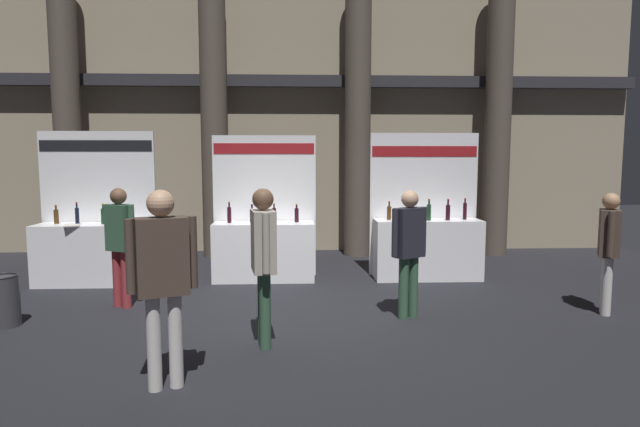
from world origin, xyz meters
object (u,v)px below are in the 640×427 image
Objects in this scene: visitor_1 at (120,238)px; visitor_4 at (409,243)px; exhibitor_booth_0 at (94,246)px; visitor_3 at (163,270)px; exhibitor_booth_2 at (427,242)px; trash_bin at (4,301)px; visitor_5 at (264,252)px; exhibitor_booth_1 at (264,244)px; visitor_6 at (609,243)px.

visitor_4 is (3.82, -0.65, 0.01)m from visitor_1.
visitor_1 is at bearing -57.98° from exhibitor_booth_0.
visitor_1 is 2.91m from visitor_3.
exhibitor_booth_2 is 6.24m from trash_bin.
visitor_3 reaches higher than visitor_1.
visitor_1 is at bearing -137.76° from visitor_5.
visitor_4 is at bearing -109.25° from exhibitor_booth_2.
visitor_3 is 1.09× the size of visitor_4.
exhibitor_booth_2 is 4.10m from visitor_5.
exhibitor_booth_1 is 3.85m from trash_bin.
exhibitor_booth_0 is 1.43× the size of visitor_5.
exhibitor_booth_2 reaches higher than visitor_1.
visitor_3 is at bearing -172.89° from visitor_4.
visitor_4 is 0.95× the size of visitor_5.
visitor_4 is at bearing 108.37° from visitor_5.
exhibitor_booth_1 reaches higher than visitor_1.
exhibitor_booth_1 is 5.11m from visitor_6.
visitor_4 is 2.63m from visitor_6.
trash_bin is 0.37× the size of visitor_5.
visitor_6 is at bearing -158.92° from visitor_1.
exhibitor_booth_0 is at bearing 82.59° from trash_bin.
visitor_4 is at bearing 1.35° from trash_bin.
exhibitor_booth_1 reaches higher than visitor_4.
visitor_5 is (2.04, -1.60, 0.08)m from visitor_1.
exhibitor_booth_0 is 7.62m from visitor_6.
visitor_4 is at bearing -23.76° from exhibitor_booth_0.
exhibitor_booth_0 is 5.49m from exhibitor_booth_2.
exhibitor_booth_1 is 0.98× the size of exhibitor_booth_2.
exhibitor_booth_2 is 4.88m from visitor_1.
visitor_4 is at bearing -48.76° from exhibitor_booth_1.
exhibitor_booth_0 is at bearing -78.68° from visitor_6.
exhibitor_booth_2 reaches higher than exhibitor_booth_1.
exhibitor_booth_0 reaches higher than visitor_1.
visitor_4 reaches higher than trash_bin.
exhibitor_booth_0 is 1.71m from visitor_1.
exhibitor_booth_2 is 2.88m from visitor_6.
visitor_4 is (4.71, -2.07, 0.36)m from exhibitor_booth_0.
trash_bin is (-3.02, -2.37, -0.28)m from exhibitor_booth_1.
visitor_5 is at bearing 168.24° from visitor_1.
trash_bin is 7.65m from visitor_6.
visitor_4 is (4.99, 0.12, 0.65)m from trash_bin.
exhibitor_booth_1 is at bearing 179.63° from exhibitor_booth_2.
exhibitor_booth_0 reaches higher than visitor_6.
trash_bin is 0.36× the size of visitor_3.
visitor_1 is 2.60m from visitor_5.
exhibitor_booth_2 is at bearing -0.37° from exhibitor_booth_1.
exhibitor_booth_2 is 1.38× the size of visitor_3.
visitor_3 is (2.40, -1.87, 0.76)m from trash_bin.
visitor_6 is at bearing -49.52° from exhibitor_booth_2.
visitor_1 is at bearing -161.10° from exhibitor_booth_2.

